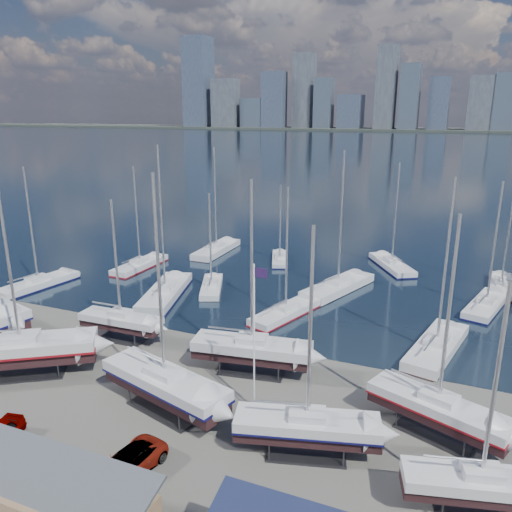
% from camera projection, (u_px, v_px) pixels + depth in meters
% --- Properties ---
extents(ground, '(1400.00, 1400.00, 0.00)m').
position_uv_depth(ground, '(183.00, 397.00, 37.65)').
color(ground, '#605E59').
rests_on(ground, ground).
extents(water, '(1400.00, 600.00, 0.40)m').
position_uv_depth(water, '(437.00, 146.00, 312.66)').
color(water, '#19253A').
rests_on(water, ground).
extents(far_shore, '(1400.00, 80.00, 2.20)m').
position_uv_depth(far_shore, '(451.00, 130.00, 542.93)').
color(far_shore, '#2D332D').
rests_on(far_shore, ground).
extents(skyline, '(639.14, 43.80, 107.69)m').
position_uv_depth(skyline, '(447.00, 94.00, 529.69)').
color(skyline, '#475166').
rests_on(skyline, far_shore).
extents(sailboat_cradle_1, '(11.67, 9.26, 18.84)m').
position_uv_depth(sailboat_cradle_1, '(21.00, 350.00, 40.31)').
color(sailboat_cradle_1, '#2D2D33').
rests_on(sailboat_cradle_1, ground).
extents(sailboat_cradle_2, '(8.12, 2.48, 13.37)m').
position_uv_depth(sailboat_cradle_2, '(121.00, 321.00, 46.60)').
color(sailboat_cradle_2, '#2D2D33').
rests_on(sailboat_cradle_2, ground).
extents(sailboat_cradle_3, '(11.02, 5.73, 17.06)m').
position_uv_depth(sailboat_cradle_3, '(165.00, 384.00, 35.44)').
color(sailboat_cradle_3, '#2D2D33').
rests_on(sailboat_cradle_3, ground).
extents(sailboat_cradle_4, '(10.05, 4.17, 15.92)m').
position_uv_depth(sailboat_cradle_4, '(252.00, 349.00, 40.71)').
color(sailboat_cradle_4, '#2D2D33').
rests_on(sailboat_cradle_4, ground).
extents(sailboat_cradle_5, '(9.42, 4.83, 14.76)m').
position_uv_depth(sailboat_cradle_5, '(307.00, 427.00, 30.81)').
color(sailboat_cradle_5, '#2D2D33').
rests_on(sailboat_cradle_5, ground).
extents(sailboat_cradle_6, '(9.55, 5.76, 15.01)m').
position_uv_depth(sailboat_cradle_6, '(438.00, 409.00, 32.64)').
color(sailboat_cradle_6, '#2D2D33').
rests_on(sailboat_cradle_6, ground).
extents(sailboat_cradle_7, '(8.28, 4.14, 13.24)m').
position_uv_depth(sailboat_cradle_7, '(480.00, 484.00, 26.15)').
color(sailboat_cradle_7, '#2D2D33').
rests_on(sailboat_cradle_7, ground).
extents(sailboat_moored_0, '(4.48, 10.59, 15.35)m').
position_uv_depth(sailboat_moored_0, '(39.00, 285.00, 61.00)').
color(sailboat_moored_0, black).
rests_on(sailboat_moored_0, water).
extents(sailboat_moored_1, '(3.03, 9.83, 14.58)m').
position_uv_depth(sailboat_moored_1, '(140.00, 266.00, 68.49)').
color(sailboat_moored_1, black).
rests_on(sailboat_moored_1, water).
extents(sailboat_moored_2, '(3.13, 11.00, 16.58)m').
position_uv_depth(sailboat_moored_2, '(216.00, 251.00, 75.97)').
color(sailboat_moored_2, black).
rests_on(sailboat_moored_2, water).
extents(sailboat_moored_3, '(6.56, 12.62, 18.17)m').
position_uv_depth(sailboat_moored_3, '(165.00, 295.00, 57.83)').
color(sailboat_moored_3, black).
rests_on(sailboat_moored_3, water).
extents(sailboat_moored_4, '(5.32, 8.38, 12.30)m').
position_uv_depth(sailboat_moored_4, '(212.00, 287.00, 60.13)').
color(sailboat_moored_4, black).
rests_on(sailboat_moored_4, water).
extents(sailboat_moored_5, '(4.68, 8.02, 11.58)m').
position_uv_depth(sailboat_moored_5, '(280.00, 260.00, 71.52)').
color(sailboat_moored_5, black).
rests_on(sailboat_moored_5, water).
extents(sailboat_moored_6, '(5.53, 9.93, 14.30)m').
position_uv_depth(sailboat_moored_6, '(286.00, 314.00, 52.39)').
color(sailboat_moored_6, black).
rests_on(sailboat_moored_6, water).
extents(sailboat_moored_7, '(6.90, 11.96, 17.42)m').
position_uv_depth(sailboat_moored_7, '(338.00, 288.00, 59.86)').
color(sailboat_moored_7, black).
rests_on(sailboat_moored_7, water).
extents(sailboat_moored_8, '(7.63, 10.10, 15.09)m').
position_uv_depth(sailboat_moored_8, '(392.00, 266.00, 68.59)').
color(sailboat_moored_8, black).
rests_on(sailboat_moored_8, water).
extents(sailboat_moored_9, '(5.27, 11.26, 16.40)m').
position_uv_depth(sailboat_moored_9, '(436.00, 349.00, 44.58)').
color(sailboat_moored_9, black).
rests_on(sailboat_moored_9, water).
extents(sailboat_moored_10, '(5.20, 10.14, 14.60)m').
position_uv_depth(sailboat_moored_10, '(486.00, 306.00, 54.33)').
color(sailboat_moored_10, black).
rests_on(sailboat_moored_10, water).
extents(sailboat_moored_11, '(2.78, 9.28, 13.79)m').
position_uv_depth(sailboat_moored_11, '(501.00, 287.00, 60.43)').
color(sailboat_moored_11, black).
rests_on(sailboat_moored_11, water).
extents(car_c, '(3.18, 5.46, 1.43)m').
position_uv_depth(car_c, '(127.00, 464.00, 29.45)').
color(car_c, gray).
rests_on(car_c, ground).
extents(flagpole, '(0.99, 0.12, 11.15)m').
position_uv_depth(flagpole, '(255.00, 331.00, 33.90)').
color(flagpole, white).
rests_on(flagpole, ground).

